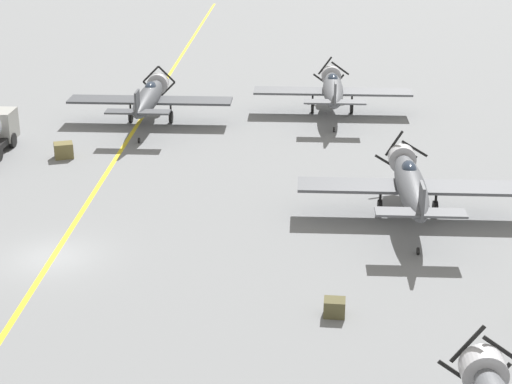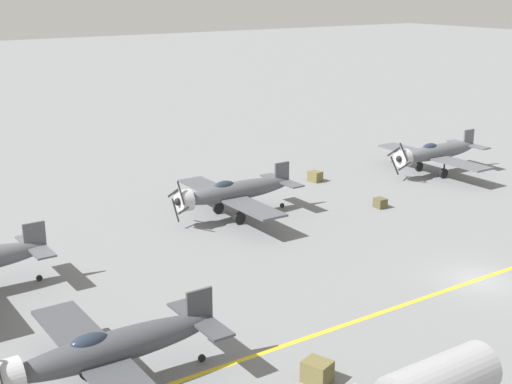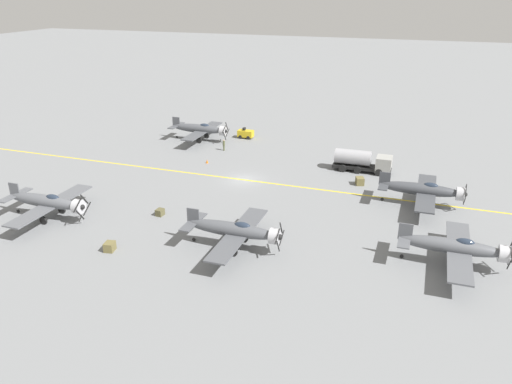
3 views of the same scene
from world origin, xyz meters
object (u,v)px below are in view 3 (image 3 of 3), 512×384
object	(u,v)px
airplane_near_left	(201,129)
airplane_far_center	(423,190)
airplane_near_right	(48,202)
airplane_mid_right	(235,230)
ground_crew_walking	(224,145)
supply_crate_mid_lane	(360,181)
airplane_far_right	(455,247)
fuel_tanker	(363,161)
supply_crate_by_tanker	(110,247)
traffic_cone	(207,161)
tow_tractor	(246,134)
supply_crate_outboard	(160,212)

from	to	relation	value
airplane_near_left	airplane_far_center	size ratio (longest dim) A/B	1.00
airplane_near_right	airplane_mid_right	xyz separation A→B (m)	(-0.42, 22.08, 0.00)
ground_crew_walking	supply_crate_mid_lane	bearing A→B (deg)	71.21
airplane_far_right	fuel_tanker	distance (m)	25.82
airplane_mid_right	supply_crate_by_tanker	xyz separation A→B (m)	(4.53, -11.47, -1.56)
airplane_mid_right	traffic_cone	xyz separation A→B (m)	(-22.50, -13.33, -1.74)
airplane_near_left	fuel_tanker	xyz separation A→B (m)	(6.13, 27.68, -0.50)
airplane_near_left	ground_crew_walking	world-z (taller)	airplane_near_left
tow_tractor	traffic_cone	bearing A→B (deg)	-3.30
tow_tractor	supply_crate_by_tanker	size ratio (longest dim) A/B	2.39
airplane_near_left	fuel_tanker	distance (m)	28.35
tow_tractor	supply_crate_by_tanker	distance (m)	41.08
ground_crew_walking	supply_crate_mid_lane	world-z (taller)	ground_crew_walking
supply_crate_mid_lane	airplane_near_right	bearing A→B (deg)	-55.09
traffic_cone	tow_tractor	bearing A→B (deg)	176.70
airplane_near_left	traffic_cone	size ratio (longest dim) A/B	21.82
supply_crate_mid_lane	supply_crate_by_tanker	bearing A→B (deg)	-38.47
supply_crate_outboard	traffic_cone	bearing A→B (deg)	-172.34
supply_crate_outboard	airplane_far_right	bearing A→B (deg)	88.52
fuel_tanker	supply_crate_outboard	world-z (taller)	fuel_tanker
airplane_near_left	supply_crate_mid_lane	distance (m)	30.39
tow_tractor	airplane_far_right	bearing A→B (deg)	44.80
tow_tractor	supply_crate_outboard	world-z (taller)	tow_tractor
ground_crew_walking	supply_crate_outboard	xyz separation A→B (m)	(24.63, 2.45, -0.58)
airplane_far_right	tow_tractor	world-z (taller)	airplane_far_right
supply_crate_by_tanker	supply_crate_mid_lane	xyz separation A→B (m)	(-25.85, 20.54, 0.04)
airplane_near_right	fuel_tanker	xyz separation A→B (m)	(-26.96, 30.68, -0.50)
tow_tractor	airplane_near_right	bearing A→B (deg)	-14.50
airplane_near_left	airplane_far_center	world-z (taller)	same
airplane_near_left	airplane_mid_right	bearing A→B (deg)	39.98
airplane_mid_right	supply_crate_mid_lane	size ratio (longest dim) A/B	10.05
airplane_far_right	airplane_far_center	bearing A→B (deg)	-163.86
airplane_far_right	ground_crew_walking	world-z (taller)	airplane_far_right
ground_crew_walking	supply_crate_by_tanker	xyz separation A→B (m)	(33.47, 1.87, -0.51)
airplane_mid_right	tow_tractor	size ratio (longest dim) A/B	4.62
airplane_far_right	tow_tractor	bearing A→B (deg)	-132.76
airplane_far_center	ground_crew_walking	bearing A→B (deg)	-94.06
airplane_far_center	ground_crew_walking	world-z (taller)	airplane_far_center
airplane_near_left	traffic_cone	bearing A→B (deg)	39.14
airplane_far_right	airplane_mid_right	xyz separation A→B (m)	(3.51, -20.27, -0.00)
airplane_near_right	supply_crate_mid_lane	xyz separation A→B (m)	(-21.74, 31.15, -1.51)
airplane_far_right	fuel_tanker	size ratio (longest dim) A/B	1.50
airplane_far_center	supply_crate_outboard	xyz separation A→B (m)	(12.67, -27.87, -1.63)
fuel_tanker	traffic_cone	xyz separation A→B (m)	(4.05, -21.93, -1.24)
supply_crate_outboard	ground_crew_walking	bearing A→B (deg)	-174.31
supply_crate_mid_lane	supply_crate_outboard	bearing A→B (deg)	-49.57
airplane_near_right	airplane_mid_right	distance (m)	22.08
fuel_tanker	supply_crate_by_tanker	distance (m)	37.00
fuel_tanker	supply_crate_by_tanker	world-z (taller)	fuel_tanker
airplane_near_right	traffic_cone	size ratio (longest dim) A/B	21.82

